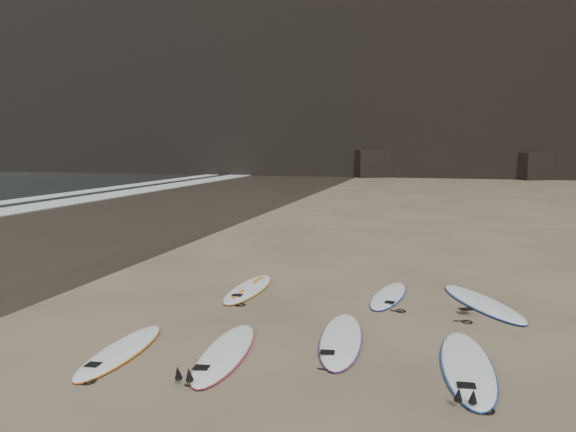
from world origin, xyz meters
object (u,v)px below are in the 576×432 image
object	(u,v)px
surfboard_5	(249,288)
surfboard_7	(482,302)
surfboard_1	(225,352)
surfboard_3	(467,365)
surfboard_0	(121,350)
surfboard_6	(389,295)
surfboard_2	(341,339)

from	to	relation	value
surfboard_5	surfboard_7	xyz separation A→B (m)	(4.64, 0.14, 0.00)
surfboard_1	surfboard_3	xyz separation A→B (m)	(3.37, 0.39, 0.00)
surfboard_7	surfboard_1	bearing A→B (deg)	-162.16
surfboard_0	surfboard_6	world-z (taller)	surfboard_0
surfboard_1	surfboard_5	world-z (taller)	surfboard_1
surfboard_0	surfboard_1	bearing A→B (deg)	9.67
surfboard_3	surfboard_1	bearing A→B (deg)	-176.89
surfboard_7	surfboard_5	bearing A→B (deg)	155.49
surfboard_0	surfboard_6	bearing A→B (deg)	46.69
surfboard_2	surfboard_0	bearing A→B (deg)	-162.49
surfboard_1	surfboard_3	size ratio (longest dim) A/B	0.92
surfboard_6	surfboard_0	bearing A→B (deg)	-123.88
surfboard_0	surfboard_3	bearing A→B (deg)	5.72
surfboard_0	surfboard_6	size ratio (longest dim) A/B	1.04
surfboard_5	surfboard_7	size ratio (longest dim) A/B	0.91
surfboard_6	surfboard_7	size ratio (longest dim) A/B	0.82
surfboard_2	surfboard_6	size ratio (longest dim) A/B	1.16
surfboard_2	surfboard_5	xyz separation A→B (m)	(-2.39, 2.53, -0.00)
surfboard_0	surfboard_3	world-z (taller)	surfboard_3
surfboard_5	surfboard_7	bearing A→B (deg)	1.78
surfboard_0	surfboard_2	distance (m)	3.30
surfboard_3	surfboard_6	xyz separation A→B (m)	(-1.35, 3.37, -0.01)
surfboard_5	surfboard_7	world-z (taller)	surfboard_7
surfboard_0	surfboard_3	xyz separation A→B (m)	(4.87, 0.71, 0.01)
surfboard_1	surfboard_3	distance (m)	3.39
surfboard_3	surfboard_6	world-z (taller)	surfboard_3
surfboard_0	surfboard_1	world-z (taller)	surfboard_1
surfboard_0	surfboard_7	world-z (taller)	surfboard_7
surfboard_1	surfboard_0	bearing A→B (deg)	-173.08
surfboard_5	surfboard_6	world-z (taller)	surfboard_5
surfboard_2	surfboard_5	distance (m)	3.48
surfboard_1	surfboard_6	size ratio (longest dim) A/B	1.13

